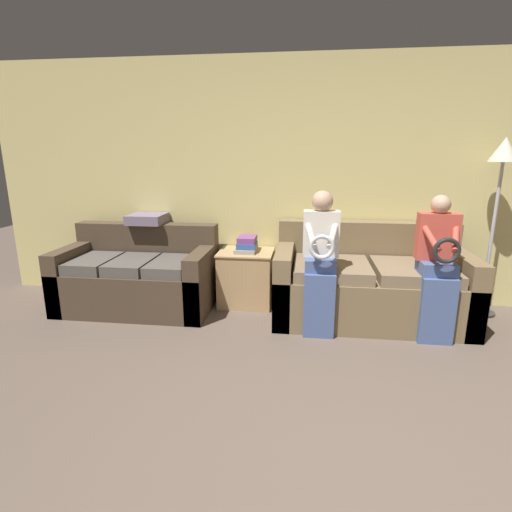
# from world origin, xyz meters

# --- Properties ---
(wall_back) EXTENTS (7.69, 0.06, 2.55)m
(wall_back) POSITION_xyz_m (0.00, 2.95, 1.27)
(wall_back) COLOR #DBCC7F
(wall_back) RESTS_ON ground_plane
(couch_main) EXTENTS (1.81, 0.96, 0.90)m
(couch_main) POSITION_xyz_m (0.26, 2.45, 0.33)
(couch_main) COLOR brown
(couch_main) RESTS_ON ground_plane
(couch_side) EXTENTS (1.55, 0.85, 0.84)m
(couch_side) POSITION_xyz_m (-2.09, 2.43, 0.32)
(couch_side) COLOR #473828
(couch_side) RESTS_ON ground_plane
(child_left_seated) EXTENTS (0.32, 0.38, 1.27)m
(child_left_seated) POSITION_xyz_m (-0.23, 2.05, 0.70)
(child_left_seated) COLOR #475B8E
(child_left_seated) RESTS_ON ground_plane
(child_right_seated) EXTENTS (0.34, 0.37, 1.24)m
(child_right_seated) POSITION_xyz_m (0.75, 2.05, 0.68)
(child_right_seated) COLOR #475B8E
(child_right_seated) RESTS_ON ground_plane
(side_shelf) EXTENTS (0.57, 0.50, 0.58)m
(side_shelf) POSITION_xyz_m (-0.99, 2.65, 0.30)
(side_shelf) COLOR tan
(side_shelf) RESTS_ON ground_plane
(book_stack) EXTENTS (0.22, 0.31, 0.16)m
(book_stack) POSITION_xyz_m (-0.98, 2.64, 0.66)
(book_stack) COLOR gray
(book_stack) RESTS_ON side_shelf
(floor_lamp) EXTENTS (0.26, 0.26, 1.73)m
(floor_lamp) POSITION_xyz_m (1.42, 2.67, 1.40)
(floor_lamp) COLOR #2D2B28
(floor_lamp) RESTS_ON ground_plane
(throw_pillow) EXTENTS (0.37, 0.37, 0.10)m
(throw_pillow) POSITION_xyz_m (-2.07, 2.72, 0.89)
(throw_pillow) COLOR slate
(throw_pillow) RESTS_ON couch_side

